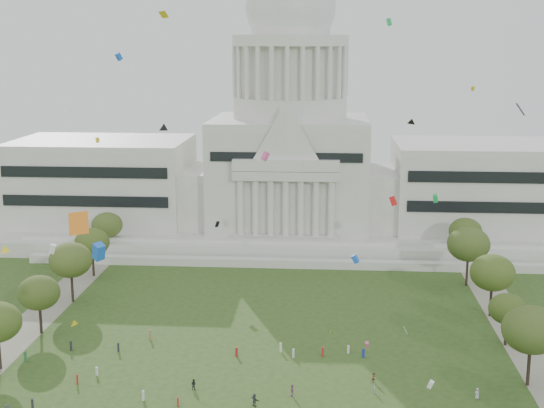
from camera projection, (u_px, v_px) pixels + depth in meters
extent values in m
cube|color=silver|center=(290.00, 228.00, 222.36)|extent=(160.00, 60.00, 4.00)
cube|color=silver|center=(283.00, 263.00, 190.37)|extent=(130.00, 3.00, 2.00)
cube|color=silver|center=(285.00, 249.00, 197.86)|extent=(140.00, 3.00, 5.00)
cube|color=beige|center=(103.00, 183.00, 222.65)|extent=(50.00, 34.00, 22.00)
cube|color=beige|center=(483.00, 188.00, 214.74)|extent=(50.00, 34.00, 22.00)
cube|color=beige|center=(196.00, 195.00, 219.31)|extent=(12.00, 26.00, 16.00)
cube|color=beige|center=(384.00, 198.00, 215.42)|extent=(12.00, 26.00, 16.00)
cube|color=beige|center=(290.00, 175.00, 218.07)|extent=(44.00, 38.00, 28.00)
cube|color=beige|center=(286.00, 176.00, 197.90)|extent=(28.00, 3.00, 2.40)
cube|color=black|center=(84.00, 187.00, 205.46)|extent=(46.00, 0.40, 11.00)
cube|color=black|center=(496.00, 193.00, 197.54)|extent=(46.00, 0.40, 11.00)
cylinder|color=beige|center=(290.00, 108.00, 214.06)|extent=(32.00, 32.00, 6.00)
cylinder|color=beige|center=(290.00, 72.00, 211.99)|extent=(28.00, 28.00, 14.00)
cylinder|color=silver|center=(290.00, 41.00, 210.24)|extent=(32.40, 32.40, 3.00)
cylinder|color=beige|center=(290.00, 20.00, 209.10)|extent=(22.00, 22.00, 8.00)
ellipsoid|color=silver|center=(290.00, 5.00, 208.27)|extent=(25.00, 25.00, 26.20)
cube|color=gray|center=(14.00, 340.00, 143.28)|extent=(8.00, 160.00, 0.04)
cube|color=gray|center=(531.00, 355.00, 136.37)|extent=(8.00, 160.00, 0.04)
cylinder|color=black|center=(529.00, 368.00, 123.75)|extent=(0.56, 0.56, 6.20)
ellipsoid|color=#35491C|center=(531.00, 330.00, 122.39)|extent=(9.55, 9.55, 7.82)
cylinder|color=black|center=(41.00, 320.00, 146.28)|extent=(0.56, 0.56, 5.27)
ellipsoid|color=#324717|center=(39.00, 293.00, 145.13)|extent=(8.12, 8.12, 6.65)
cylinder|color=black|center=(506.00, 334.00, 140.54)|extent=(0.56, 0.56, 4.56)
ellipsoid|color=#304815|center=(508.00, 309.00, 139.54)|extent=(7.01, 7.01, 5.74)
cylinder|color=black|center=(72.00, 288.00, 164.26)|extent=(0.56, 0.56, 6.03)
ellipsoid|color=#3F511E|center=(71.00, 260.00, 162.94)|extent=(9.29, 9.29, 7.60)
cylinder|color=black|center=(491.00, 302.00, 155.55)|extent=(0.56, 0.56, 5.97)
ellipsoid|color=#385218|center=(492.00, 273.00, 154.24)|extent=(9.19, 9.19, 7.52)
cylinder|color=black|center=(93.00, 265.00, 182.54)|extent=(0.56, 0.56, 5.41)
ellipsoid|color=#384A16|center=(92.00, 242.00, 181.36)|extent=(8.33, 8.33, 6.81)
cylinder|color=black|center=(467.00, 272.00, 175.26)|extent=(0.56, 0.56, 6.37)
ellipsoid|color=#364C1C|center=(469.00, 244.00, 173.86)|extent=(9.82, 9.82, 8.03)
cylinder|color=black|center=(108.00, 246.00, 200.36)|extent=(0.56, 0.56, 5.32)
ellipsoid|color=#3A4D1D|center=(107.00, 225.00, 199.20)|extent=(8.19, 8.19, 6.70)
cylinder|color=black|center=(464.00, 253.00, 192.68)|extent=(0.56, 0.56, 5.47)
ellipsoid|color=#324A17|center=(465.00, 231.00, 191.48)|extent=(8.42, 8.42, 6.89)
imported|color=silver|center=(477.00, 393.00, 119.43)|extent=(0.95, 1.06, 1.83)
imported|color=olive|center=(374.00, 377.00, 125.13)|extent=(1.09, 0.99, 1.91)
imported|color=#994C8C|center=(292.00, 390.00, 120.35)|extent=(0.78, 1.22, 1.95)
imported|color=#4C4C51|center=(254.00, 400.00, 117.10)|extent=(1.82, 1.82, 1.99)
imported|color=#26262B|center=(194.00, 384.00, 122.61)|extent=(1.03, 0.84, 1.83)
imported|color=silver|center=(374.00, 388.00, 121.45)|extent=(0.64, 1.01, 1.62)
cube|color=navy|center=(363.00, 353.00, 135.21)|extent=(0.51, 0.48, 1.64)
cube|color=#B21E1E|center=(77.00, 379.00, 124.68)|extent=(0.40, 0.51, 1.70)
cube|color=#26262B|center=(118.00, 347.00, 137.85)|extent=(0.29, 0.46, 1.69)
cube|color=#26262B|center=(32.00, 405.00, 115.59)|extent=(0.53, 0.61, 1.95)
cube|color=olive|center=(150.00, 335.00, 143.46)|extent=(0.43, 0.57, 1.95)
cube|color=#26262B|center=(71.00, 346.00, 138.39)|extent=(0.54, 0.58, 1.85)
cube|color=silver|center=(348.00, 349.00, 137.05)|extent=(0.44, 0.30, 1.56)
cube|color=#B21E1E|center=(323.00, 352.00, 135.88)|extent=(0.33, 0.48, 1.72)
cube|color=#B21E1E|center=(237.00, 352.00, 135.81)|extent=(0.45, 0.50, 1.59)
cube|color=#B21E1E|center=(178.00, 402.00, 117.09)|extent=(0.29, 0.41, 1.45)
cube|color=silver|center=(293.00, 353.00, 135.21)|extent=(0.41, 0.50, 1.63)
cube|color=silver|center=(281.00, 348.00, 137.62)|extent=(0.49, 0.55, 1.75)
cube|color=silver|center=(143.00, 396.00, 118.87)|extent=(0.32, 0.47, 1.68)
cube|color=silver|center=(97.00, 371.00, 127.91)|extent=(0.47, 0.44, 1.52)
cube|color=#33723F|center=(25.00, 356.00, 133.80)|extent=(0.42, 0.53, 1.76)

